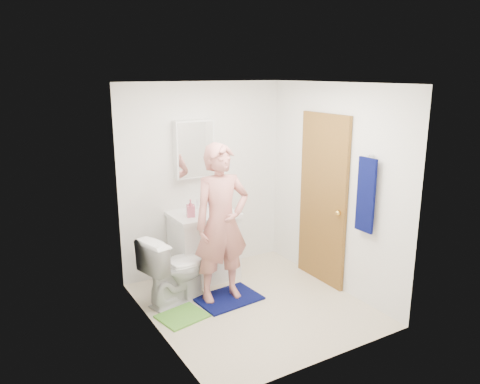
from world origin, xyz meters
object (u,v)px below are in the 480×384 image
object	(u,v)px
towel	(366,195)
soap_dispenser	(191,208)
vanity_cabinet	(204,247)
toothbrush_cup	(213,204)
toilet	(176,268)
medicine_cabinet	(194,149)
man	(222,223)

from	to	relation	value
towel	soap_dispenser	xyz separation A→B (m)	(-1.38, 1.42, -0.30)
vanity_cabinet	toothbrush_cup	world-z (taller)	toothbrush_cup
towel	soap_dispenser	world-z (taller)	towel
toilet	toothbrush_cup	distance (m)	1.04
medicine_cabinet	man	xyz separation A→B (m)	(-0.08, -0.84, -0.70)
toilet	man	size ratio (longest dim) A/B	0.45
towel	soap_dispenser	distance (m)	2.00
medicine_cabinet	man	size ratio (longest dim) A/B	0.40
toilet	man	world-z (taller)	man
vanity_cabinet	medicine_cabinet	world-z (taller)	medicine_cabinet
vanity_cabinet	toilet	xyz separation A→B (m)	(-0.54, -0.40, -0.00)
soap_dispenser	man	bearing A→B (deg)	-77.61
vanity_cabinet	medicine_cabinet	xyz separation A→B (m)	(0.00, 0.22, 1.20)
vanity_cabinet	medicine_cabinet	bearing A→B (deg)	90.00
vanity_cabinet	soap_dispenser	distance (m)	0.59
vanity_cabinet	towel	bearing A→B (deg)	-51.53
toothbrush_cup	toilet	bearing A→B (deg)	-143.76
man	toilet	bearing A→B (deg)	159.14
vanity_cabinet	man	size ratio (longest dim) A/B	0.45
medicine_cabinet	towel	distance (m)	2.11
medicine_cabinet	soap_dispenser	size ratio (longest dim) A/B	3.35
toothbrush_cup	man	size ratio (longest dim) A/B	0.07
towel	soap_dispenser	size ratio (longest dim) A/B	3.83
towel	toothbrush_cup	size ratio (longest dim) A/B	6.92
vanity_cabinet	soap_dispenser	bearing A→B (deg)	-161.13
medicine_cabinet	toothbrush_cup	xyz separation A→B (m)	(0.20, -0.09, -0.70)
vanity_cabinet	soap_dispenser	size ratio (longest dim) A/B	3.83
medicine_cabinet	man	world-z (taller)	medicine_cabinet
medicine_cabinet	man	distance (m)	1.09
medicine_cabinet	toothbrush_cup	bearing A→B (deg)	-23.54
vanity_cabinet	toothbrush_cup	distance (m)	0.55
towel	medicine_cabinet	bearing A→B (deg)	124.61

